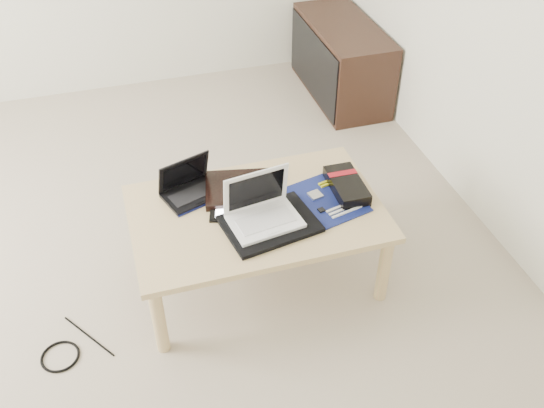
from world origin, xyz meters
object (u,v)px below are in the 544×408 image
object	(u,v)px
coffee_table	(257,219)
netbook	(190,188)
gpu_box	(347,186)
media_cabinet	(340,60)
white_laptop	(262,210)

from	to	relation	value
coffee_table	netbook	distance (m)	0.33
gpu_box	media_cabinet	bearing A→B (deg)	68.78
media_cabinet	netbook	world-z (taller)	netbook
white_laptop	gpu_box	bearing A→B (deg)	12.39
netbook	media_cabinet	bearing A→B (deg)	46.14
white_laptop	gpu_box	world-z (taller)	white_laptop
coffee_table	gpu_box	xyz separation A→B (m)	(0.43, 0.02, 0.08)
media_cabinet	netbook	distance (m)	1.84
coffee_table	gpu_box	bearing A→B (deg)	2.14
white_laptop	gpu_box	size ratio (longest dim) A/B	1.17
netbook	white_laptop	xyz separation A→B (m)	(0.26, -0.27, 0.03)
coffee_table	white_laptop	distance (m)	0.14
coffee_table	gpu_box	size ratio (longest dim) A/B	4.03
netbook	gpu_box	size ratio (longest dim) A/B	1.08
media_cabinet	white_laptop	distance (m)	1.90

